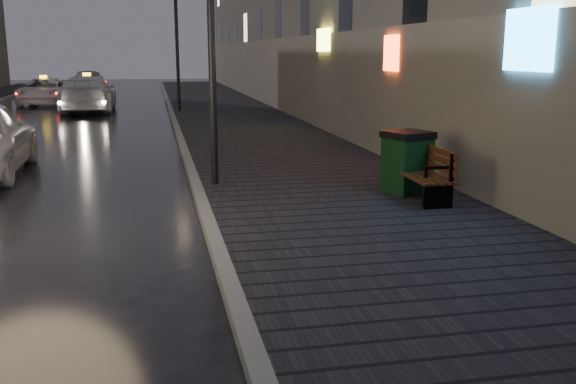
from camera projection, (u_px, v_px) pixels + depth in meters
name	position (u px, v px, depth m)	size (l,w,h in m)	color
ground	(84.00, 328.00, 6.22)	(120.00, 120.00, 0.00)	black
sidewalk	(230.00, 114.00, 27.06)	(4.60, 58.00, 0.15)	black
curb	(172.00, 115.00, 26.58)	(0.20, 58.00, 0.15)	slate
lamp_near	(211.00, 3.00, 11.58)	(0.36, 0.36, 5.28)	black
lamp_far	(177.00, 31.00, 26.88)	(0.36, 0.36, 5.28)	black
bench	(425.00, 172.00, 10.99)	(0.64, 1.78, 0.91)	black
trash_bin	(407.00, 162.00, 11.44)	(0.91, 0.91, 1.10)	black
taxi_mid	(88.00, 94.00, 28.54)	(2.23, 5.49, 1.59)	silver
taxi_far	(44.00, 91.00, 32.69)	(2.21, 4.79, 1.33)	silver
car_far	(88.00, 82.00, 39.92)	(1.90, 4.72, 1.61)	gray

